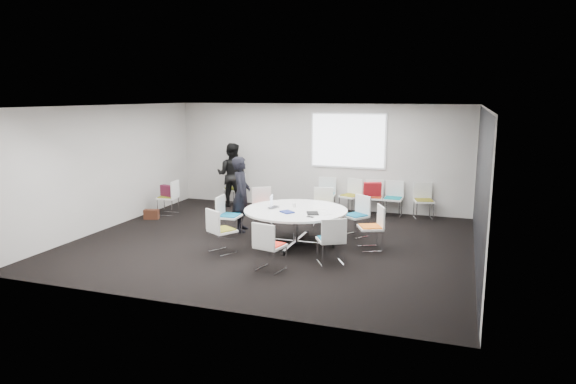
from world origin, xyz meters
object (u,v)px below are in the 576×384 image
(chair_person_back, at_px, (235,195))
(maroon_bag, at_px, (167,191))
(chair_ring_h, at_px, (331,249))
(chair_back_c, at_px, (373,204))
(chair_ring_b, at_px, (356,224))
(chair_ring_d, at_px, (263,214))
(chair_back_b, at_px, (350,202))
(chair_back_e, at_px, (423,208))
(person_back, at_px, (232,175))
(chair_ring_g, at_px, (270,255))
(chair_ring_a, at_px, (371,236))
(chair_ring_e, at_px, (229,224))
(chair_back_d, at_px, (393,205))
(chair_ring_c, at_px, (322,214))
(chair_back_a, at_px, (326,201))
(brown_bag, at_px, (151,214))
(conference_table, at_px, (296,219))
(chair_ring_f, at_px, (222,239))
(laptop, at_px, (275,208))
(person_main, at_px, (241,194))
(cup, at_px, (294,205))

(chair_person_back, bearing_deg, maroon_bag, 80.87)
(chair_ring_h, bearing_deg, chair_back_c, 59.42)
(chair_ring_b, height_order, chair_ring_d, same)
(chair_back_b, distance_m, chair_back_e, 1.84)
(chair_ring_h, height_order, person_back, person_back)
(chair_ring_d, xyz_separation_m, chair_ring_g, (1.29, -2.93, 0.00))
(chair_ring_a, relative_size, chair_ring_d, 1.00)
(chair_ring_e, height_order, chair_back_d, same)
(chair_back_b, bearing_deg, chair_ring_c, 100.39)
(chair_back_a, bearing_deg, chair_back_d, 174.15)
(chair_back_b, bearing_deg, brown_bag, 49.61)
(chair_ring_d, xyz_separation_m, chair_ring_h, (2.20, -2.23, 0.00))
(chair_ring_c, xyz_separation_m, chair_ring_g, (-0.04, -3.33, 0.00))
(chair_ring_a, bearing_deg, brown_bag, 57.31)
(conference_table, bearing_deg, person_back, 133.59)
(chair_ring_a, relative_size, chair_ring_h, 1.00)
(chair_ring_f, bearing_deg, maroon_bag, 168.47)
(chair_ring_e, relative_size, chair_back_c, 1.00)
(chair_back_b, xyz_separation_m, laptop, (-0.90, -3.19, 0.47))
(chair_ring_g, height_order, chair_person_back, same)
(maroon_bag, bearing_deg, chair_ring_c, 2.57)
(conference_table, relative_size, chair_back_d, 2.39)
(chair_back_a, relative_size, chair_back_b, 1.00)
(chair_person_back, height_order, person_main, person_main)
(chair_back_c, height_order, person_main, person_main)
(chair_back_b, bearing_deg, chair_person_back, 23.61)
(conference_table, relative_size, chair_back_e, 2.39)
(chair_ring_h, xyz_separation_m, chair_back_c, (0.06, 4.16, 0.00))
(chair_back_b, bearing_deg, person_main, 75.63)
(laptop, bearing_deg, chair_ring_g, -149.27)
(person_back, bearing_deg, brown_bag, 51.11)
(chair_ring_b, xyz_separation_m, chair_ring_e, (-2.59, -0.92, 0.00))
(chair_ring_a, xyz_separation_m, cup, (-1.61, 0.04, 0.50))
(chair_ring_c, xyz_separation_m, chair_person_back, (-2.93, 1.48, 0.00))
(chair_ring_a, height_order, laptop, chair_ring_a)
(chair_ring_b, relative_size, chair_ring_f, 1.00)
(chair_ring_g, relative_size, chair_person_back, 1.00)
(chair_ring_a, bearing_deg, person_back, 32.01)
(chair_ring_c, bearing_deg, chair_back_e, -154.16)
(chair_ring_a, bearing_deg, chair_person_back, 30.48)
(conference_table, distance_m, person_main, 1.63)
(person_main, bearing_deg, chair_ring_h, -139.34)
(chair_ring_e, height_order, chair_back_b, same)
(chair_back_a, height_order, chair_back_d, same)
(conference_table, height_order, chair_ring_e, chair_ring_e)
(conference_table, relative_size, chair_person_back, 2.39)
(chair_back_d, xyz_separation_m, person_main, (-3.03, -2.55, 0.57))
(chair_ring_h, xyz_separation_m, cup, (-1.09, 1.16, 0.50))
(chair_ring_b, bearing_deg, chair_ring_a, 154.47)
(chair_ring_g, bearing_deg, chair_ring_b, 83.45)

